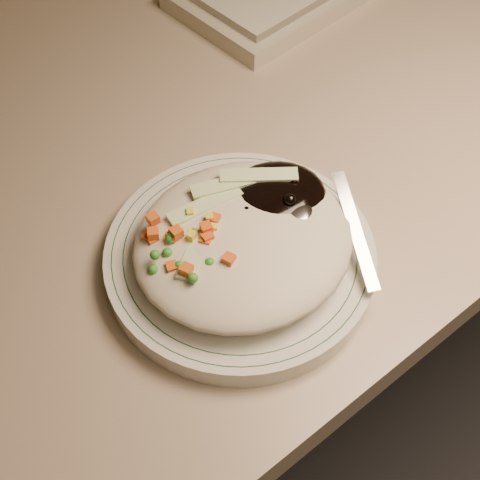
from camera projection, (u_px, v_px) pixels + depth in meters
desk at (206, 221)px, 0.89m from camera, size 1.40×0.70×0.74m
plate at (240, 258)px, 0.59m from camera, size 0.24×0.24×0.02m
plate_rim at (240, 251)px, 0.58m from camera, size 0.23×0.23×0.00m
meal at (245, 234)px, 0.57m from camera, size 0.21×0.19×0.05m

